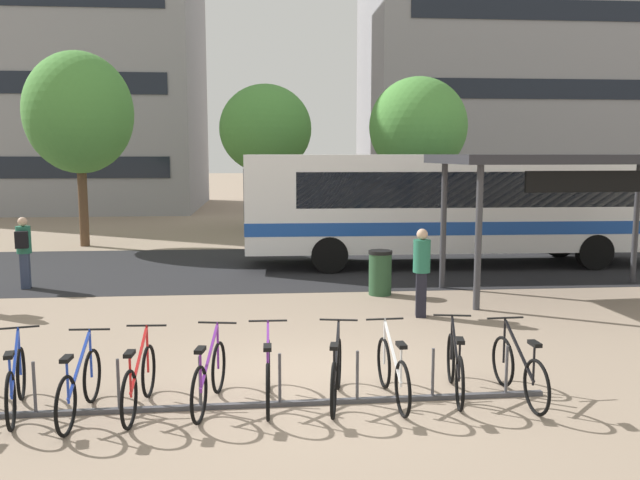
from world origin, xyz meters
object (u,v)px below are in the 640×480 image
at_px(parked_bicycle_purple_5, 268,375).
at_px(parked_bicycle_black_8, 455,368).
at_px(parked_bicycle_black_6, 336,374).
at_px(commuter_black_pack_0, 24,248).
at_px(parked_bicycle_blue_2, 80,387).
at_px(commuter_navy_pack_1, 421,266).
at_px(street_tree_0, 79,113).
at_px(street_tree_1, 418,127).
at_px(parked_bicycle_purple_4, 209,378).
at_px(street_tree_2, 266,129).
at_px(parked_bicycle_black_9, 519,371).
at_px(trash_bin, 380,272).
at_px(parked_bicycle_white_7, 393,373).
at_px(transit_shelter, 569,164).
at_px(city_bus, 452,204).
at_px(parked_bicycle_red_3, 139,382).
at_px(parked_bicycle_blue_1, 16,384).

height_order(parked_bicycle_purple_5, parked_bicycle_black_8, same).
relative_size(parked_bicycle_black_6, commuter_black_pack_0, 0.99).
distance_m(parked_bicycle_blue_2, commuter_navy_pack_1, 7.11).
bearing_deg(parked_bicycle_blue_2, parked_bicycle_black_6, -84.07).
bearing_deg(street_tree_0, street_tree_1, 4.53).
height_order(parked_bicycle_purple_4, street_tree_2, street_tree_2).
distance_m(parked_bicycle_black_6, parked_bicycle_black_9, 2.41).
height_order(parked_bicycle_black_6, parked_bicycle_black_9, same).
bearing_deg(parked_bicycle_black_8, commuter_navy_pack_1, 2.35).
height_order(trash_bin, street_tree_2, street_tree_2).
bearing_deg(parked_bicycle_purple_5, parked_bicycle_white_7, -90.69).
relative_size(parked_bicycle_purple_5, transit_shelter, 0.29).
xyz_separation_m(trash_bin, street_tree_2, (-2.55, 13.08, 3.72)).
bearing_deg(street_tree_0, parked_bicycle_black_9, -57.80).
bearing_deg(street_tree_1, city_bus, -93.35).
xyz_separation_m(parked_bicycle_black_9, commuter_navy_pack_1, (-0.23, 4.48, 0.64)).
height_order(parked_bicycle_blue_2, parked_bicycle_red_3, same).
distance_m(parked_bicycle_black_8, street_tree_1, 16.80).
height_order(parked_bicycle_black_6, commuter_navy_pack_1, commuter_navy_pack_1).
relative_size(parked_bicycle_black_8, commuter_navy_pack_1, 0.97).
xyz_separation_m(parked_bicycle_black_8, transit_shelter, (4.30, 5.92, 2.61)).
bearing_deg(commuter_black_pack_0, street_tree_1, -64.56).
distance_m(parked_bicycle_blue_1, parked_bicycle_blue_2, 0.84).
relative_size(parked_bicycle_red_3, transit_shelter, 0.29).
bearing_deg(parked_bicycle_blue_2, parked_bicycle_red_3, -77.13).
relative_size(parked_bicycle_purple_4, parked_bicycle_black_8, 1.00).
height_order(parked_bicycle_black_9, street_tree_1, street_tree_1).
height_order(parked_bicycle_black_6, street_tree_2, street_tree_2).
bearing_deg(street_tree_0, parked_bicycle_blue_1, -78.13).
bearing_deg(transit_shelter, street_tree_0, 142.17).
distance_m(trash_bin, street_tree_0, 13.16).
distance_m(parked_bicycle_black_9, trash_bin, 6.56).
distance_m(city_bus, street_tree_1, 6.29).
relative_size(parked_bicycle_purple_5, parked_bicycle_black_9, 1.00).
bearing_deg(trash_bin, street_tree_2, 101.02).
relative_size(parked_bicycle_red_3, commuter_navy_pack_1, 0.98).
bearing_deg(commuter_navy_pack_1, parked_bicycle_black_6, -16.30).
height_order(parked_bicycle_red_3, street_tree_0, street_tree_0).
xyz_separation_m(parked_bicycle_purple_4, transit_shelter, (7.54, 6.04, 2.61)).
bearing_deg(parked_bicycle_blue_2, city_bus, -34.07).
xyz_separation_m(parked_bicycle_white_7, commuter_black_pack_0, (-7.39, 7.83, 0.61)).
distance_m(parked_bicycle_blue_1, street_tree_1, 18.84).
height_order(parked_bicycle_purple_4, parked_bicycle_purple_5, same).
distance_m(city_bus, parked_bicycle_purple_4, 12.13).
height_order(parked_bicycle_red_3, commuter_black_pack_0, commuter_black_pack_0).
distance_m(parked_bicycle_blue_2, parked_bicycle_black_9, 5.60).
height_order(parked_bicycle_white_7, trash_bin, trash_bin).
bearing_deg(commuter_black_pack_0, city_bus, -87.67).
bearing_deg(transit_shelter, parked_bicycle_black_6, -137.36).
bearing_deg(trash_bin, parked_bicycle_purple_4, -117.57).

